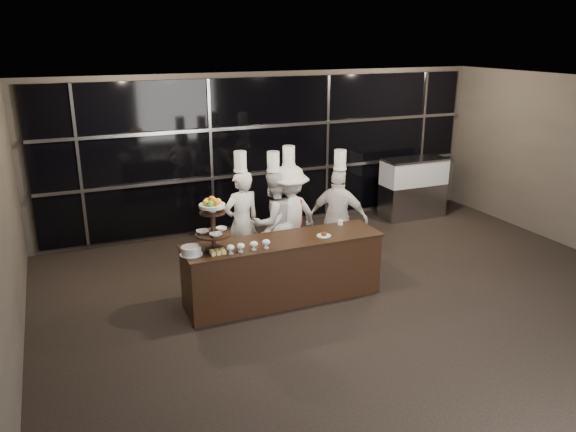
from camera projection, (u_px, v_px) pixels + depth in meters
name	position (u px, v px, depth m)	size (l,w,h in m)	color
room	(426.00, 229.00, 6.51)	(10.00, 10.00, 10.00)	black
window_wall	(271.00, 151.00, 10.82)	(8.60, 0.10, 2.80)	black
buffet_counter	(283.00, 269.00, 7.98)	(2.84, 0.74, 0.92)	black
display_stand	(213.00, 220.00, 7.33)	(0.48, 0.48, 0.74)	black
compotes	(248.00, 245.00, 7.39)	(0.61, 0.11, 0.12)	silver
layer_cake	(191.00, 251.00, 7.28)	(0.30, 0.30, 0.11)	white
pastry_squares	(218.00, 252.00, 7.31)	(0.20, 0.13, 0.05)	#FFE47C
small_plate	(324.00, 235.00, 7.96)	(0.20, 0.20, 0.05)	white
chef_cup	(340.00, 223.00, 8.43)	(0.08, 0.08, 0.07)	white
display_case	(413.00, 185.00, 11.61)	(1.35, 0.59, 1.24)	#A5A5AA
chef_a	(242.00, 222.00, 8.75)	(0.68, 0.52, 1.98)	silver
chef_b	(274.00, 221.00, 8.85)	(0.92, 0.78, 1.96)	silver
chef_c	(289.00, 218.00, 8.92)	(1.26, 0.96, 2.03)	white
chef_d	(338.00, 217.00, 9.04)	(0.99, 0.93, 1.94)	white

